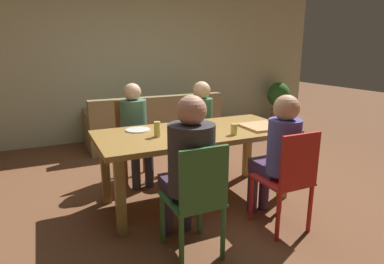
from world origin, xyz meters
TOP-DOWN VIEW (x-y plane):
  - ground_plane at (0.00, 0.00)m, footprint 20.00×20.00m
  - back_wall at (0.00, 2.89)m, footprint 7.94×0.12m
  - dining_table at (0.00, 0.00)m, footprint 2.01×0.94m
  - chair_0 at (0.46, -0.89)m, footprint 0.40×0.44m
  - person_0 at (0.46, -0.73)m, footprint 0.29×0.51m
  - chair_1 at (-0.43, -0.90)m, footprint 0.40×0.45m
  - person_1 at (-0.43, -0.76)m, footprint 0.36×0.54m
  - chair_2 at (0.46, 0.89)m, footprint 0.41×0.42m
  - person_2 at (0.46, 0.73)m, footprint 0.29×0.54m
  - chair_3 at (-0.43, 0.93)m, footprint 0.38×0.38m
  - person_3 at (-0.43, 0.79)m, footprint 0.32×0.51m
  - pizza_box_0 at (0.69, -0.17)m, footprint 0.39×0.39m
  - plate_0 at (-0.54, 0.26)m, footprint 0.25×0.25m
  - plate_1 at (-0.01, 0.11)m, footprint 0.22×0.22m
  - plate_2 at (-0.17, -0.17)m, footprint 0.26×0.26m
  - drinking_glass_0 at (0.26, -0.30)m, footprint 0.07×0.07m
  - drinking_glass_1 at (-0.44, -0.06)m, footprint 0.06×0.06m
  - couch at (0.27, 2.25)m, footprint 2.17×0.91m
  - potted_plant at (3.14, 2.52)m, footprint 0.47×0.47m

SIDE VIEW (x-z plane):
  - ground_plane at x=0.00m, z-range 0.00..0.00m
  - couch at x=0.27m, z-range -0.13..0.72m
  - chair_2 at x=0.46m, z-range 0.06..0.91m
  - chair_1 at x=-0.43m, z-range 0.05..0.97m
  - chair_0 at x=0.46m, z-range 0.05..0.98m
  - chair_3 at x=-0.43m, z-range 0.03..1.00m
  - potted_plant at x=3.14m, z-range 0.10..0.99m
  - dining_table at x=0.00m, z-range 0.30..1.06m
  - person_2 at x=0.46m, z-range 0.10..1.28m
  - person_3 at x=-0.43m, z-range 0.10..1.29m
  - person_0 at x=0.46m, z-range 0.10..1.31m
  - person_1 at x=-0.43m, z-range 0.11..1.37m
  - plate_0 at x=-0.54m, z-range 0.77..0.78m
  - plate_1 at x=-0.01m, z-range 0.76..0.79m
  - plate_2 at x=-0.17m, z-range 0.76..0.79m
  - pizza_box_0 at x=0.69m, z-range 0.77..0.79m
  - drinking_glass_0 at x=0.26m, z-range 0.77..0.88m
  - drinking_glass_1 at x=-0.44m, z-range 0.77..0.92m
  - back_wall at x=0.00m, z-range 0.00..2.87m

